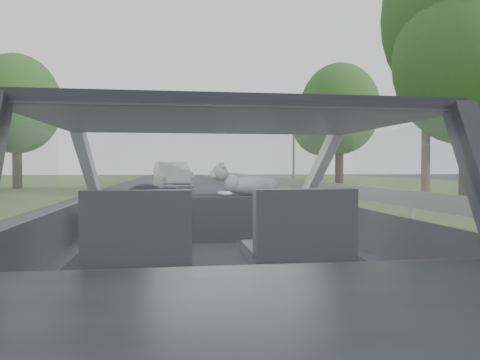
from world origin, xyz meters
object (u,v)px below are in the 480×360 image
object	(u,v)px
cat	(252,184)
other_car	(172,176)
subject_car	(216,251)
highway_sign	(294,163)
utility_pole	(427,73)

from	to	relation	value
cat	other_car	bearing A→B (deg)	78.08
subject_car	highway_sign	bearing A→B (deg)	73.96
subject_car	cat	world-z (taller)	subject_car
utility_pole	highway_sign	bearing A→B (deg)	106.27
subject_car	other_car	bearing A→B (deg)	90.68
subject_car	highway_sign	world-z (taller)	highway_sign
other_car	subject_car	bearing A→B (deg)	-97.57
cat	highway_sign	bearing A→B (deg)	60.92
subject_car	cat	distance (m)	0.76
cat	other_car	distance (m)	21.62
other_car	highway_sign	bearing A→B (deg)	-40.58
other_car	utility_pole	bearing A→B (deg)	-63.19
utility_pole	cat	bearing A→B (deg)	-124.93
highway_sign	other_car	bearing A→B (deg)	164.13
utility_pole	subject_car	bearing A→B (deg)	-124.54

